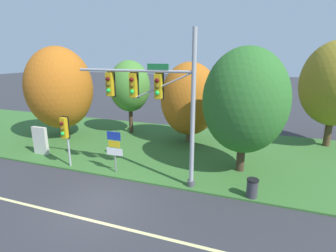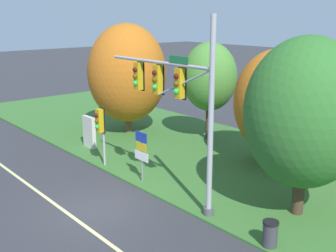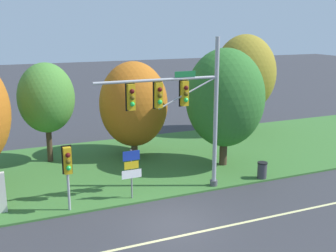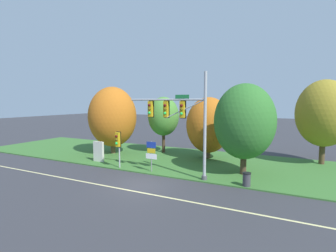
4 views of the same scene
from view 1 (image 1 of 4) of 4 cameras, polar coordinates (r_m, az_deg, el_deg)
ground_plane at (r=13.10m, az=-14.91°, el=-16.00°), size 160.00×160.00×0.00m
lane_stripe at (r=12.30m, az=-18.21°, el=-18.52°), size 36.00×0.16×0.01m
grass_verge at (r=19.71m, az=-1.34°, el=-4.39°), size 48.00×11.50×0.10m
traffic_signal_mast at (r=13.11m, az=-2.55°, el=6.33°), size 6.49×0.49×7.79m
pedestrian_signal_near_kerb at (r=16.48m, az=-21.53°, el=-1.00°), size 0.46×0.55×3.13m
route_sign_post at (r=15.14m, az=-11.60°, el=-4.41°), size 1.00×0.08×2.49m
tree_nearest_road at (r=22.78m, az=-22.55°, el=7.60°), size 5.19×5.19×7.24m
tree_left_of_mast at (r=22.39m, az=-8.35°, el=8.53°), size 3.42×3.42×6.16m
tree_behind_signpost at (r=20.00m, az=4.75°, el=5.86°), size 4.42×4.42×6.10m
tree_mid_verge at (r=15.04m, az=16.43°, el=5.23°), size 4.68×4.68×7.06m
tree_tall_centre at (r=22.08m, az=32.75°, el=7.73°), size 4.81×4.81×7.62m
info_kiosk at (r=19.80m, az=-26.03°, el=-2.88°), size 1.10×0.24×1.90m
trash_bin at (r=13.39m, az=17.85°, el=-12.73°), size 0.56×0.56×0.93m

